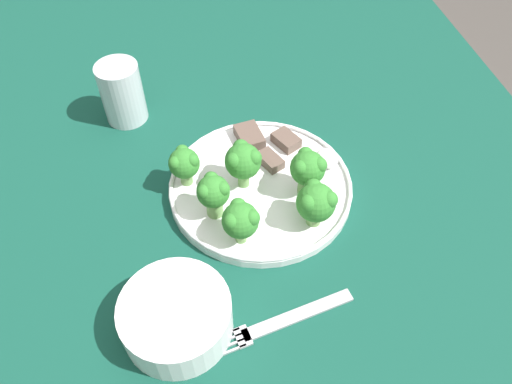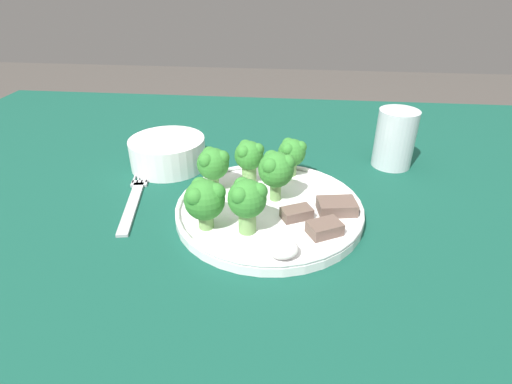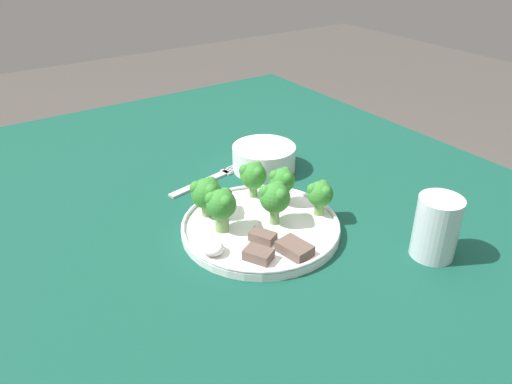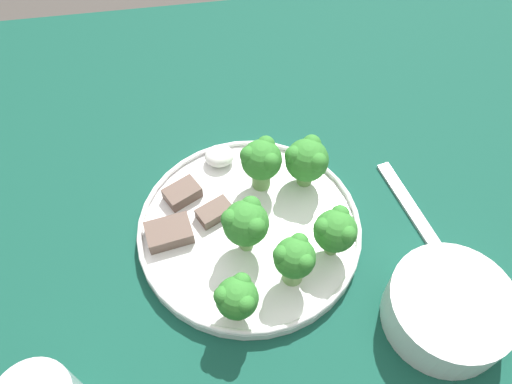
{
  "view_description": "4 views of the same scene",
  "coord_description": "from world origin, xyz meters",
  "px_view_note": "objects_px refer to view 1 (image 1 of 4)",
  "views": [
    {
      "loc": [
        -0.38,
        0.05,
        1.26
      ],
      "look_at": [
        0.02,
        -0.03,
        0.77
      ],
      "focal_mm": 35.0,
      "sensor_mm": 36.0,
      "label": 1
    },
    {
      "loc": [
        0.08,
        -0.49,
        1.03
      ],
      "look_at": [
        0.03,
        -0.06,
        0.78
      ],
      "focal_mm": 28.0,
      "sensor_mm": 36.0,
      "label": 2
    },
    {
      "loc": [
        0.59,
        -0.42,
        1.18
      ],
      "look_at": [
        0.02,
        -0.03,
        0.79
      ],
      "focal_mm": 35.0,
      "sensor_mm": 36.0,
      "label": 3
    },
    {
      "loc": [
        0.09,
        0.25,
        1.22
      ],
      "look_at": [
        0.04,
        -0.07,
        0.77
      ],
      "focal_mm": 35.0,
      "sensor_mm": 36.0,
      "label": 4
    }
  ],
  "objects_px": {
    "dinner_plate": "(260,187)",
    "fork": "(278,323)",
    "cream_bowl": "(176,317)",
    "drinking_glass": "(123,96)"
  },
  "relations": [
    {
      "from": "fork",
      "to": "drinking_glass",
      "type": "height_order",
      "value": "drinking_glass"
    },
    {
      "from": "dinner_plate",
      "to": "cream_bowl",
      "type": "height_order",
      "value": "cream_bowl"
    },
    {
      "from": "dinner_plate",
      "to": "cream_bowl",
      "type": "relative_size",
      "value": 2.03
    },
    {
      "from": "dinner_plate",
      "to": "drinking_glass",
      "type": "distance_m",
      "value": 0.26
    },
    {
      "from": "cream_bowl",
      "to": "drinking_glass",
      "type": "height_order",
      "value": "drinking_glass"
    },
    {
      "from": "drinking_glass",
      "to": "dinner_plate",
      "type": "bearing_deg",
      "value": -137.8
    },
    {
      "from": "dinner_plate",
      "to": "fork",
      "type": "height_order",
      "value": "dinner_plate"
    },
    {
      "from": "fork",
      "to": "drinking_glass",
      "type": "xyz_separation_m",
      "value": [
        0.39,
        0.15,
        0.04
      ]
    },
    {
      "from": "dinner_plate",
      "to": "drinking_glass",
      "type": "bearing_deg",
      "value": 42.2
    },
    {
      "from": "dinner_plate",
      "to": "fork",
      "type": "xyz_separation_m",
      "value": [
        -0.2,
        0.02,
        -0.01
      ]
    }
  ]
}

